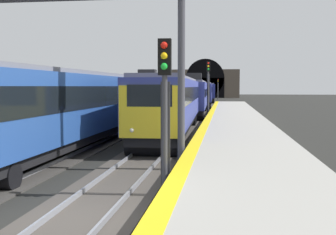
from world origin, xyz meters
TOP-DOWN VIEW (x-y plane):
  - ground_plane at (0.00, 0.00)m, footprint 320.00×320.00m
  - platform_right at (0.00, -4.29)m, footprint 112.00×4.49m
  - platform_right_edge_strip at (0.00, -2.30)m, footprint 112.00×0.50m
  - track_main_line at (0.00, 0.00)m, footprint 160.00×2.96m
  - train_main_approaching at (47.55, -0.00)m, footprint 78.89×3.37m
  - train_adjacent_platform at (31.44, 4.21)m, footprint 63.49×3.15m
  - railway_signal_near at (2.49, -1.77)m, footprint 0.39×0.38m
  - railway_signal_mid at (33.91, -1.77)m, footprint 0.39×0.38m
  - railway_signal_far at (93.30, -1.77)m, footprint 0.39×0.38m
  - overhead_signal_gantry at (6.37, 2.11)m, footprint 0.70×8.18m
  - tunnel_portal at (109.62, 2.11)m, footprint 2.78×19.29m

SIDE VIEW (x-z plane):
  - ground_plane at x=0.00m, z-range 0.00..0.00m
  - track_main_line at x=0.00m, z-range -0.06..0.15m
  - platform_right at x=0.00m, z-range 0.00..0.92m
  - platform_right_edge_strip at x=0.00m, z-range 0.92..0.93m
  - train_main_approaching at x=47.55m, z-range -0.15..4.63m
  - train_adjacent_platform at x=31.44m, z-range -0.17..4.78m
  - railway_signal_near at x=2.49m, z-range 0.52..5.17m
  - railway_signal_far at x=93.30m, z-range 0.44..5.50m
  - railway_signal_mid at x=33.91m, z-range 0.58..6.44m
  - tunnel_portal at x=109.62m, z-range -1.46..9.57m
  - overhead_signal_gantry at x=6.37m, z-range 1.83..9.36m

